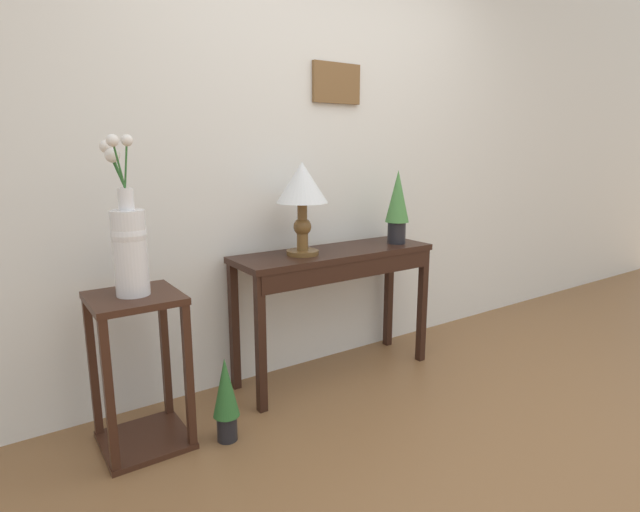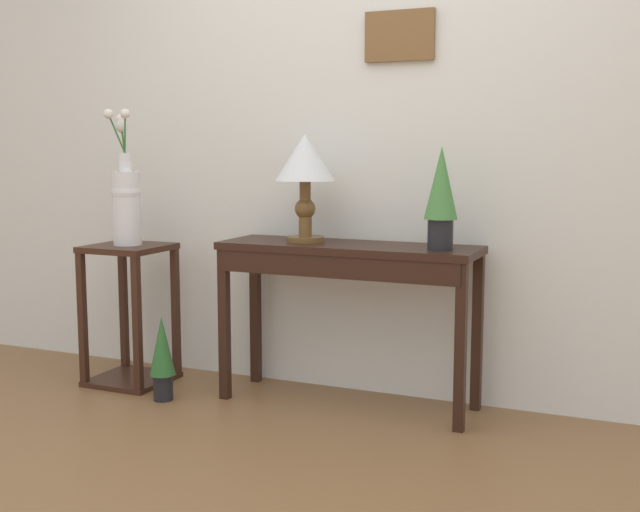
% 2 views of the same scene
% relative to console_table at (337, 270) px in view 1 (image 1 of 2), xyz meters
% --- Properties ---
extents(ground_plane, '(12.00, 12.00, 0.01)m').
position_rel_console_table_xyz_m(ground_plane, '(0.02, -1.28, -0.66)').
color(ground_plane, brown).
extents(back_wall_with_art, '(9.00, 0.13, 2.80)m').
position_rel_console_table_xyz_m(back_wall_with_art, '(0.02, 0.30, 0.75)').
color(back_wall_with_art, silver).
rests_on(back_wall_with_art, ground).
extents(console_table, '(1.22, 0.38, 0.77)m').
position_rel_console_table_xyz_m(console_table, '(0.00, 0.00, 0.00)').
color(console_table, black).
rests_on(console_table, ground).
extents(table_lamp, '(0.28, 0.28, 0.51)m').
position_rel_console_table_xyz_m(table_lamp, '(-0.22, 0.02, 0.48)').
color(table_lamp, brown).
rests_on(table_lamp, console_table).
extents(potted_plant_on_console, '(0.15, 0.15, 0.45)m').
position_rel_console_table_xyz_m(potted_plant_on_console, '(0.45, -0.02, 0.36)').
color(potted_plant_on_console, black).
rests_on(potted_plant_on_console, console_table).
extents(pedestal_stand_left, '(0.38, 0.38, 0.72)m').
position_rel_console_table_xyz_m(pedestal_stand_left, '(-1.16, -0.09, -0.29)').
color(pedestal_stand_left, '#381E14').
rests_on(pedestal_stand_left, ground).
extents(flower_vase_tall, '(0.15, 0.16, 0.68)m').
position_rel_console_table_xyz_m(flower_vase_tall, '(-1.17, -0.09, 0.31)').
color(flower_vase_tall, silver).
rests_on(flower_vase_tall, pedestal_stand_left).
extents(potted_plant_floor, '(0.12, 0.12, 0.41)m').
position_rel_console_table_xyz_m(potted_plant_floor, '(-0.84, -0.28, -0.43)').
color(potted_plant_floor, black).
rests_on(potted_plant_floor, ground).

